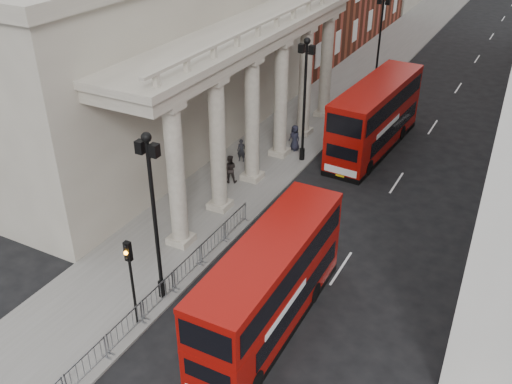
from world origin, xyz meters
name	(u,v)px	position (x,y,z in m)	size (l,w,h in m)	color
ground	(117,358)	(0.00, 0.00, 0.00)	(260.00, 260.00, 0.00)	black
sidewalk_west	(324,106)	(-3.00, 30.00, 0.06)	(6.00, 140.00, 0.12)	slate
kerb	(358,112)	(-0.05, 30.00, 0.07)	(0.20, 140.00, 0.14)	slate
portico_building	(159,62)	(-10.50, 18.00, 6.00)	(9.00, 28.00, 12.00)	gray
lamp_post_south	(154,208)	(-0.60, 4.00, 4.91)	(1.05, 0.44, 8.32)	black
lamp_post_mid	(305,92)	(-0.60, 20.00, 4.91)	(1.05, 0.44, 8.32)	black
lamp_post_north	(380,35)	(-0.60, 36.00, 4.91)	(1.05, 0.44, 8.32)	black
traffic_light	(130,268)	(-0.50, 1.98, 3.11)	(0.28, 0.33, 4.30)	black
crowd_barriers	(142,311)	(-0.35, 2.23, 0.67)	(0.50, 18.75, 1.10)	gray
bus_near	(270,283)	(4.63, 4.73, 2.30)	(2.56, 10.22, 4.40)	#890A06
bus_far	(375,115)	(3.02, 24.14, 2.52)	(3.38, 11.31, 4.82)	#940B06
pedestrian_a	(241,150)	(-4.11, 17.85, 0.91)	(0.57, 0.38, 1.57)	black
pedestrian_b	(230,169)	(-3.34, 14.95, 1.04)	(0.90, 0.70, 1.84)	black
pedestrian_c	(295,138)	(-1.68, 21.13, 1.04)	(0.90, 0.59, 1.85)	black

